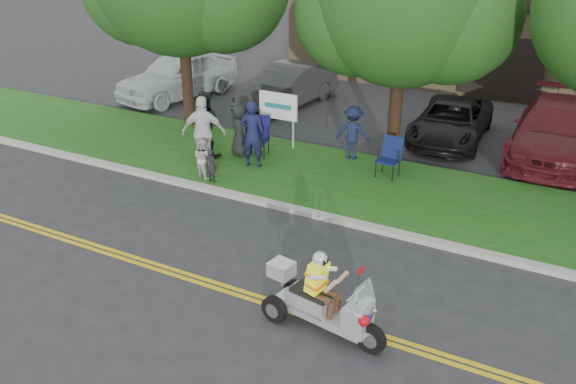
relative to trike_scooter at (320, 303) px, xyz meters
The scene contains 22 objects.
ground 2.16m from the trike_scooter, 159.05° to the left, with size 120.00×120.00×0.00m, color #28282B.
centerline_near 2.03m from the trike_scooter, behind, with size 60.00×0.10×0.01m, color gold.
centerline_far 2.05m from the trike_scooter, behind, with size 60.00×0.10×0.01m, color gold.
curb 4.30m from the trike_scooter, 117.23° to the left, with size 60.00×0.25×0.12m, color #A8A89E.
grass_verge 6.28m from the trike_scooter, 108.19° to the left, with size 60.00×4.00×0.10m, color #154D14.
commercial_building 19.78m from the trike_scooter, 89.87° to the left, with size 18.00×8.20×4.00m.
tree_mid 8.99m from the trike_scooter, 99.95° to the left, with size 5.88×4.80×7.05m.
business_sign 8.84m from the trike_scooter, 123.45° to the left, with size 1.25×0.06×1.75m.
trike_scooter is the anchor object (origin of this frame).
lawn_chair_a 6.85m from the trike_scooter, 99.40° to the left, with size 0.61×0.63×1.07m.
lawn_chair_b 8.19m from the trike_scooter, 127.83° to the left, with size 0.73×0.75×1.15m.
spectator_adult_left 7.34m from the trike_scooter, 130.02° to the left, with size 0.69×0.45×1.89m, color #141739.
spectator_adult_mid 8.51m from the trike_scooter, 138.08° to the left, with size 0.93×0.72×1.91m, color black.
spectator_adult_right 7.61m from the trike_scooter, 139.98° to the left, with size 1.19×0.50×2.03m, color silver.
spectator_chair_a 7.85m from the trike_scooter, 108.50° to the left, with size 1.01×0.58×1.56m, color #141B38.
spectator_chair_b 8.23m from the trike_scooter, 131.67° to the left, with size 0.74×0.48×1.52m, color black.
child_left 6.57m from the trike_scooter, 140.83° to the left, with size 0.34×0.22×0.92m, color black.
child_right 6.94m from the trike_scooter, 141.82° to the left, with size 0.52×0.41×1.08m, color beige.
parked_car_far_left 15.17m from the trike_scooter, 136.26° to the left, with size 2.05×5.08×1.73m, color silver.
parked_car_left 13.22m from the trike_scooter, 120.48° to the left, with size 1.59×4.57×1.50m, color #2B2B2E.
parked_car_mid 10.57m from the trike_scooter, 92.48° to the left, with size 2.06×4.47×1.24m, color black.
parked_car_right 10.95m from the trike_scooter, 76.55° to the left, with size 2.23×5.47×1.59m, color #57141D.
Camera 1 is at (5.51, -8.64, 6.66)m, focal length 38.00 mm.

